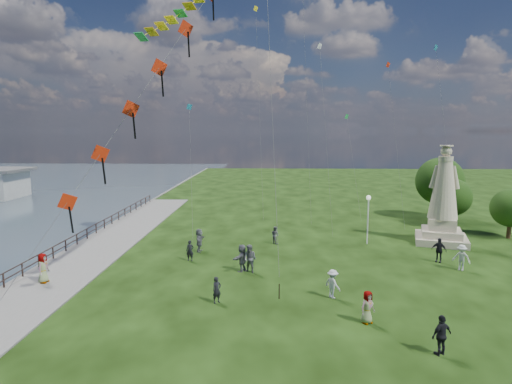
{
  "coord_description": "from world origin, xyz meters",
  "views": [
    {
      "loc": [
        -0.05,
        -20.52,
        9.56
      ],
      "look_at": [
        -1.0,
        8.0,
        5.5
      ],
      "focal_mm": 30.0,
      "sensor_mm": 36.0,
      "label": 1
    }
  ],
  "objects_px": {
    "statue": "(443,207)",
    "person_9": "(439,250)",
    "person_6": "(190,251)",
    "person_10": "(43,270)",
    "person_3": "(442,335)",
    "person_5": "(199,240)",
    "person_7": "(275,235)",
    "person_11": "(242,258)",
    "person_8": "(462,258)",
    "person_0": "(217,290)",
    "person_4": "(367,307)",
    "person_2": "(333,284)",
    "lamppost": "(368,209)",
    "person_1": "(250,259)"
  },
  "relations": [
    {
      "from": "person_7",
      "to": "person_11",
      "type": "xyz_separation_m",
      "value": [
        -2.37,
        -7.36,
        0.19
      ]
    },
    {
      "from": "person_9",
      "to": "person_7",
      "type": "bearing_deg",
      "value": -166.03
    },
    {
      "from": "person_2",
      "to": "person_8",
      "type": "height_order",
      "value": "person_8"
    },
    {
      "from": "statue",
      "to": "person_10",
      "type": "bearing_deg",
      "value": -141.8
    },
    {
      "from": "person_1",
      "to": "person_2",
      "type": "bearing_deg",
      "value": -11.33
    },
    {
      "from": "lamppost",
      "to": "person_1",
      "type": "height_order",
      "value": "lamppost"
    },
    {
      "from": "statue",
      "to": "person_3",
      "type": "xyz_separation_m",
      "value": [
        -7.44,
        -19.03,
        -2.28
      ]
    },
    {
      "from": "person_8",
      "to": "person_10",
      "type": "relative_size",
      "value": 0.96
    },
    {
      "from": "person_0",
      "to": "person_11",
      "type": "relative_size",
      "value": 0.8
    },
    {
      "from": "statue",
      "to": "person_4",
      "type": "relative_size",
      "value": 5.02
    },
    {
      "from": "person_7",
      "to": "person_11",
      "type": "relative_size",
      "value": 0.8
    },
    {
      "from": "statue",
      "to": "person_3",
      "type": "relative_size",
      "value": 4.68
    },
    {
      "from": "person_5",
      "to": "person_7",
      "type": "relative_size",
      "value": 1.25
    },
    {
      "from": "person_1",
      "to": "person_6",
      "type": "relative_size",
      "value": 1.26
    },
    {
      "from": "person_2",
      "to": "person_7",
      "type": "relative_size",
      "value": 1.12
    },
    {
      "from": "person_3",
      "to": "person_5",
      "type": "distance_m",
      "value": 20.28
    },
    {
      "from": "person_5",
      "to": "person_2",
      "type": "bearing_deg",
      "value": -132.54
    },
    {
      "from": "person_5",
      "to": "person_9",
      "type": "bearing_deg",
      "value": -94.4
    },
    {
      "from": "person_3",
      "to": "person_4",
      "type": "relative_size",
      "value": 1.07
    },
    {
      "from": "person_8",
      "to": "person_11",
      "type": "height_order",
      "value": "person_11"
    },
    {
      "from": "person_4",
      "to": "person_5",
      "type": "height_order",
      "value": "person_5"
    },
    {
      "from": "statue",
      "to": "person_7",
      "type": "relative_size",
      "value": 5.59
    },
    {
      "from": "lamppost",
      "to": "person_9",
      "type": "bearing_deg",
      "value": -50.85
    },
    {
      "from": "lamppost",
      "to": "person_3",
      "type": "distance_m",
      "value": 18.55
    },
    {
      "from": "statue",
      "to": "person_11",
      "type": "relative_size",
      "value": 4.46
    },
    {
      "from": "person_2",
      "to": "person_10",
      "type": "height_order",
      "value": "person_10"
    },
    {
      "from": "person_10",
      "to": "person_5",
      "type": "bearing_deg",
      "value": -45.45
    },
    {
      "from": "person_0",
      "to": "person_2",
      "type": "bearing_deg",
      "value": -32.34
    },
    {
      "from": "lamppost",
      "to": "person_11",
      "type": "bearing_deg",
      "value": -143.64
    },
    {
      "from": "person_1",
      "to": "person_5",
      "type": "distance_m",
      "value": 6.6
    },
    {
      "from": "lamppost",
      "to": "person_10",
      "type": "distance_m",
      "value": 24.99
    },
    {
      "from": "person_3",
      "to": "person_2",
      "type": "bearing_deg",
      "value": -85.46
    },
    {
      "from": "person_5",
      "to": "person_6",
      "type": "relative_size",
      "value": 1.21
    },
    {
      "from": "lamppost",
      "to": "person_0",
      "type": "height_order",
      "value": "lamppost"
    },
    {
      "from": "person_1",
      "to": "person_5",
      "type": "bearing_deg",
      "value": 159.77
    },
    {
      "from": "person_6",
      "to": "person_10",
      "type": "bearing_deg",
      "value": -143.85
    },
    {
      "from": "person_2",
      "to": "person_11",
      "type": "xyz_separation_m",
      "value": [
        -5.55,
        4.59,
        0.1
      ]
    },
    {
      "from": "person_8",
      "to": "person_10",
      "type": "height_order",
      "value": "person_10"
    },
    {
      "from": "person_0",
      "to": "person_4",
      "type": "xyz_separation_m",
      "value": [
        7.86,
        -2.29,
        0.08
      ]
    },
    {
      "from": "statue",
      "to": "person_9",
      "type": "distance_m",
      "value": 6.55
    },
    {
      "from": "person_4",
      "to": "person_9",
      "type": "distance_m",
      "value": 12.8
    },
    {
      "from": "person_7",
      "to": "person_10",
      "type": "height_order",
      "value": "person_10"
    },
    {
      "from": "person_6",
      "to": "person_8",
      "type": "xyz_separation_m",
      "value": [
        19.19,
        -1.55,
        0.13
      ]
    },
    {
      "from": "person_0",
      "to": "person_1",
      "type": "height_order",
      "value": "person_1"
    },
    {
      "from": "statue",
      "to": "person_10",
      "type": "distance_m",
      "value": 31.21
    },
    {
      "from": "person_6",
      "to": "person_10",
      "type": "height_order",
      "value": "person_10"
    },
    {
      "from": "person_6",
      "to": "person_3",
      "type": "bearing_deg",
      "value": -40.08
    },
    {
      "from": "lamppost",
      "to": "statue",
      "type": "bearing_deg",
      "value": 5.49
    },
    {
      "from": "person_3",
      "to": "person_9",
      "type": "xyz_separation_m",
      "value": [
        5.04,
        13.37,
        0.01
      ]
    },
    {
      "from": "person_9",
      "to": "person_11",
      "type": "xyz_separation_m",
      "value": [
        -14.34,
        -2.51,
        0.04
      ]
    }
  ]
}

